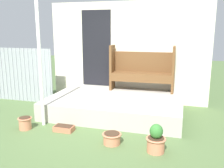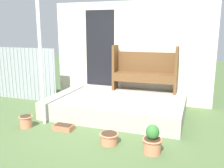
{
  "view_description": "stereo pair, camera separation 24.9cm",
  "coord_description": "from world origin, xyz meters",
  "px_view_note": "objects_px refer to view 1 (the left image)",
  "views": [
    {
      "loc": [
        1.61,
        -4.31,
        1.92
      ],
      "look_at": [
        0.25,
        0.36,
        0.83
      ],
      "focal_mm": 40.0,
      "sensor_mm": 36.0,
      "label": 1
    },
    {
      "loc": [
        1.85,
        -4.24,
        1.92
      ],
      "look_at": [
        0.25,
        0.36,
        0.83
      ],
      "focal_mm": 40.0,
      "sensor_mm": 36.0,
      "label": 2
    }
  ],
  "objects_px": {
    "flower_pot_middle": "(112,138)",
    "planter_box_rect": "(64,128)",
    "flower_pot_left": "(25,123)",
    "support_post": "(40,64)",
    "flower_pot_right": "(156,140)",
    "bench": "(142,68)"
  },
  "relations": [
    {
      "from": "planter_box_rect",
      "to": "flower_pot_left",
      "type": "bearing_deg",
      "value": -170.88
    },
    {
      "from": "bench",
      "to": "flower_pot_left",
      "type": "relative_size",
      "value": 5.88
    },
    {
      "from": "bench",
      "to": "flower_pot_right",
      "type": "distance_m",
      "value": 2.63
    },
    {
      "from": "flower_pot_middle",
      "to": "planter_box_rect",
      "type": "height_order",
      "value": "flower_pot_middle"
    },
    {
      "from": "flower_pot_left",
      "to": "planter_box_rect",
      "type": "xyz_separation_m",
      "value": [
        0.77,
        0.12,
        -0.08
      ]
    },
    {
      "from": "flower_pot_left",
      "to": "flower_pot_middle",
      "type": "xyz_separation_m",
      "value": [
        1.8,
        -0.14,
        -0.03
      ]
    },
    {
      "from": "support_post",
      "to": "flower_pot_left",
      "type": "relative_size",
      "value": 9.18
    },
    {
      "from": "support_post",
      "to": "flower_pot_left",
      "type": "xyz_separation_m",
      "value": [
        -0.23,
        -0.29,
        -1.11
      ]
    },
    {
      "from": "support_post",
      "to": "planter_box_rect",
      "type": "height_order",
      "value": "support_post"
    },
    {
      "from": "flower_pot_middle",
      "to": "flower_pot_right",
      "type": "xyz_separation_m",
      "value": [
        0.75,
        -0.08,
        0.1
      ]
    },
    {
      "from": "flower_pot_middle",
      "to": "planter_box_rect",
      "type": "bearing_deg",
      "value": 165.76
    },
    {
      "from": "flower_pot_middle",
      "to": "flower_pot_right",
      "type": "relative_size",
      "value": 0.71
    },
    {
      "from": "flower_pot_right",
      "to": "planter_box_rect",
      "type": "distance_m",
      "value": 1.82
    },
    {
      "from": "support_post",
      "to": "planter_box_rect",
      "type": "bearing_deg",
      "value": -17.44
    },
    {
      "from": "flower_pot_middle",
      "to": "planter_box_rect",
      "type": "distance_m",
      "value": 1.06
    },
    {
      "from": "support_post",
      "to": "bench",
      "type": "bearing_deg",
      "value": 49.03
    },
    {
      "from": "support_post",
      "to": "flower_pot_middle",
      "type": "height_order",
      "value": "support_post"
    },
    {
      "from": "support_post",
      "to": "planter_box_rect",
      "type": "relative_size",
      "value": 6.65
    },
    {
      "from": "flower_pot_left",
      "to": "flower_pot_right",
      "type": "bearing_deg",
      "value": -4.94
    },
    {
      "from": "planter_box_rect",
      "to": "flower_pot_middle",
      "type": "bearing_deg",
      "value": -14.24
    },
    {
      "from": "planter_box_rect",
      "to": "bench",
      "type": "bearing_deg",
      "value": 61.64
    },
    {
      "from": "support_post",
      "to": "flower_pot_left",
      "type": "bearing_deg",
      "value": -127.86
    }
  ]
}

